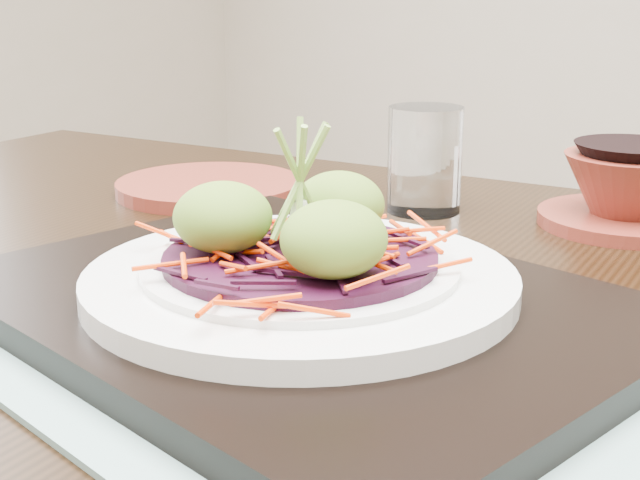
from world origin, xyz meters
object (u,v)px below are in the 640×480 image
Objects in this scene: terracotta_side_plate at (209,187)px; terracotta_bowl_set at (628,194)px; water_glass at (425,160)px; dining_table at (299,463)px; white_plate at (300,279)px; serving_tray at (301,306)px.

terracotta_side_plate is 0.38m from terracotta_bowl_set.
dining_table is at bearing -77.60° from water_glass.
terracotta_side_plate is 1.06× the size of terracotta_bowl_set.
terracotta_side_plate is (-0.28, 0.22, -0.02)m from white_plate.
terracotta_bowl_set reaches higher than white_plate.
terracotta_bowl_set is at bearing 17.26° from terracotta_side_plate.
serving_tray is 2.32× the size of terracotta_bowl_set.
white_plate is 0.29m from water_glass.
terracotta_side_plate is at bearing -162.74° from terracotta_bowl_set.
dining_table is at bearing 131.73° from white_plate.
terracotta_bowl_set is at bearing 18.58° from water_glass.
water_glass reaches higher than white_plate.
serving_tray is 4.22× the size of water_glass.
terracotta_side_plate is at bearing -163.82° from water_glass.
dining_table is 14.52× the size of water_glass.
terracotta_side_plate is at bearing 136.37° from dining_table.
dining_table is at bearing 142.28° from serving_tray.
terracotta_side_plate is at bearing 151.41° from serving_tray.
dining_table is 3.44× the size of serving_tray.
white_plate is at bearing -104.75° from terracotta_bowl_set.
terracotta_bowl_set is (0.10, 0.32, 0.13)m from dining_table.
serving_tray is 2.19× the size of terracotta_side_plate.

